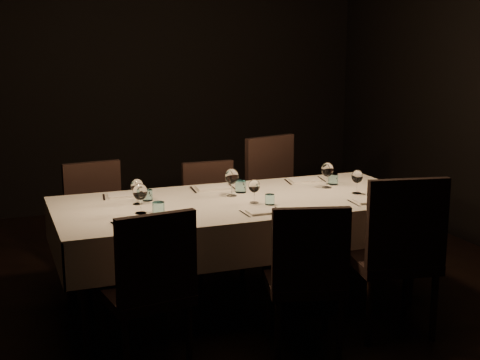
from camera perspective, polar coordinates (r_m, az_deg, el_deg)
name	(u,v)px	position (r m, az deg, el deg)	size (l,w,h in m)	color
room	(240,92)	(4.49, 0.00, 7.50)	(5.01, 6.01, 3.01)	black
dining_table	(240,210)	(4.62, 0.00, -2.59)	(2.52, 1.12, 0.76)	black
chair_near_left	(150,283)	(3.79, -7.68, -8.70)	(0.51, 0.51, 0.94)	black
place_setting_near_left	(145,205)	(4.18, -8.13, -2.14)	(0.36, 0.41, 0.19)	white
chair_near_center	(307,272)	(3.96, 5.71, -7.81)	(0.55, 0.55, 0.93)	black
place_setting_near_center	(260,197)	(4.41, 1.75, -1.44)	(0.29, 0.39, 0.16)	white
chair_near_right	(397,250)	(4.28, 13.24, -5.80)	(0.58, 0.58, 1.04)	black
place_setting_near_right	(365,187)	(4.77, 10.60, -0.59)	(0.31, 0.40, 0.17)	white
chair_far_left	(97,218)	(5.21, -12.08, -3.15)	(0.49, 0.49, 0.92)	black
place_setting_far_left	(135,191)	(4.61, -8.94, -0.96)	(0.32, 0.40, 0.17)	white
chair_far_center	(212,211)	(5.36, -2.43, -2.70)	(0.43, 0.43, 0.88)	black
place_setting_far_center	(228,183)	(4.78, -1.04, -0.22)	(0.36, 0.42, 0.20)	white
chair_far_right	(279,193)	(5.66, 3.36, -1.15)	(0.61, 0.61, 1.04)	black
place_setting_far_right	(322,175)	(5.08, 6.99, 0.39)	(0.36, 0.41, 0.19)	white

